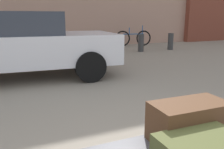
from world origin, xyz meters
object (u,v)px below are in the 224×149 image
parked_car (13,44)px  bollard_kerb_mid (141,43)px  bicycle_leaning (133,38)px  duffel_bag_brown_rear_left (189,121)px  bollard_kerb_near (108,45)px  bollard_kerb_far (171,42)px

parked_car → bollard_kerb_mid: (4.67, 2.56, -0.42)m
bollard_kerb_mid → parked_car: bearing=-151.3°
bicycle_leaning → bollard_kerb_mid: bearing=-109.5°
duffel_bag_brown_rear_left → bicycle_leaning: size_ratio=0.36×
duffel_bag_brown_rear_left → bollard_kerb_near: (2.08, 6.69, -0.16)m
bollard_kerb_mid → bollard_kerb_far: size_ratio=1.00×
bollard_kerb_near → duffel_bag_brown_rear_left: bearing=-107.3°
parked_car → bollard_kerb_near: 4.18m
duffel_bag_brown_rear_left → bollard_kerb_near: bollard_kerb_near is taller
parked_car → bicycle_leaning: size_ratio=2.53×
bicycle_leaning → bollard_kerb_mid: bicycle_leaning is taller
duffel_bag_brown_rear_left → bollard_kerb_far: bollard_kerb_far is taller
duffel_bag_brown_rear_left → bollard_kerb_far: size_ratio=0.91×
duffel_bag_brown_rear_left → bollard_kerb_near: size_ratio=0.91×
duffel_bag_brown_rear_left → bollard_kerb_near: 7.01m
duffel_bag_brown_rear_left → bollard_kerb_mid: size_ratio=0.91×
duffel_bag_brown_rear_left → bicycle_leaning: bicycle_leaning is taller
duffel_bag_brown_rear_left → bicycle_leaning: 9.45m
bollard_kerb_mid → bollard_kerb_far: bearing=0.0°
duffel_bag_brown_rear_left → bicycle_leaning: bearing=66.0°
bicycle_leaning → bollard_kerb_mid: size_ratio=2.55×
parked_car → bollard_kerb_near: size_ratio=6.47×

